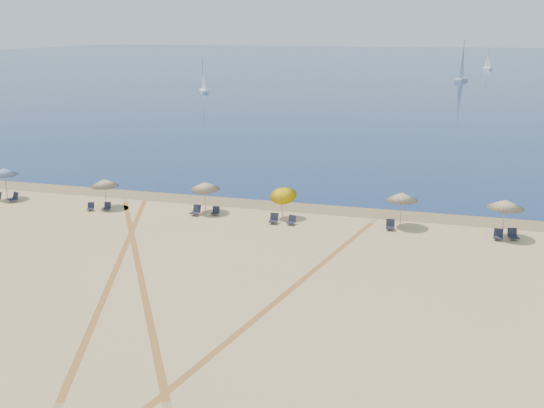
{
  "coord_description": "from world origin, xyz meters",
  "views": [
    {
      "loc": [
        10.17,
        -18.37,
        13.25
      ],
      "look_at": [
        0.0,
        20.0,
        1.3
      ],
      "focal_mm": 38.78,
      "sensor_mm": 36.0,
      "label": 1
    }
  ],
  "objects_px": {
    "chair_1": "(14,198)",
    "chair_4": "(196,211)",
    "chair_9": "(498,235)",
    "umbrella_0": "(4,172)",
    "umbrella_4": "(402,196)",
    "chair_3": "(107,207)",
    "chair_10": "(513,235)",
    "sailboat_2": "(203,82)",
    "chair_6": "(274,219)",
    "chair_7": "(292,221)",
    "sailboat_1": "(462,69)",
    "umbrella_1": "(104,183)",
    "sailboat_0": "(488,63)",
    "chair_2": "(91,207)",
    "chair_8": "(390,225)",
    "umbrella_5": "(506,204)",
    "umbrella_3": "(283,193)",
    "umbrella_2": "(205,186)",
    "chair_5": "(216,211)"
  },
  "relations": [
    {
      "from": "chair_1",
      "to": "chair_4",
      "type": "relative_size",
      "value": 1.1
    },
    {
      "from": "chair_4",
      "to": "chair_9",
      "type": "height_order",
      "value": "chair_4"
    },
    {
      "from": "umbrella_0",
      "to": "umbrella_4",
      "type": "height_order",
      "value": "umbrella_0"
    },
    {
      "from": "chair_3",
      "to": "chair_9",
      "type": "relative_size",
      "value": 0.92
    },
    {
      "from": "umbrella_0",
      "to": "chair_10",
      "type": "bearing_deg",
      "value": 0.43
    },
    {
      "from": "sailboat_2",
      "to": "chair_6",
      "type": "bearing_deg",
      "value": -98.73
    },
    {
      "from": "chair_7",
      "to": "sailboat_2",
      "type": "bearing_deg",
      "value": 125.7
    },
    {
      "from": "umbrella_4",
      "to": "chair_9",
      "type": "relative_size",
      "value": 3.46
    },
    {
      "from": "chair_1",
      "to": "sailboat_1",
      "type": "relative_size",
      "value": 0.09
    },
    {
      "from": "chair_9",
      "to": "umbrella_1",
      "type": "bearing_deg",
      "value": -175.42
    },
    {
      "from": "sailboat_0",
      "to": "chair_1",
      "type": "bearing_deg",
      "value": -135.8
    },
    {
      "from": "chair_10",
      "to": "sailboat_2",
      "type": "distance_m",
      "value": 96.06
    },
    {
      "from": "chair_2",
      "to": "chair_8",
      "type": "xyz_separation_m",
      "value": [
        22.21,
        1.32,
        0.05
      ]
    },
    {
      "from": "umbrella_5",
      "to": "chair_8",
      "type": "bearing_deg",
      "value": -177.53
    },
    {
      "from": "umbrella_4",
      "to": "chair_8",
      "type": "distance_m",
      "value": 2.14
    },
    {
      "from": "chair_4",
      "to": "chair_7",
      "type": "height_order",
      "value": "chair_4"
    },
    {
      "from": "umbrella_3",
      "to": "chair_10",
      "type": "distance_m",
      "value": 15.65
    },
    {
      "from": "umbrella_1",
      "to": "chair_4",
      "type": "height_order",
      "value": "umbrella_1"
    },
    {
      "from": "umbrella_0",
      "to": "chair_2",
      "type": "relative_size",
      "value": 3.74
    },
    {
      "from": "umbrella_3",
      "to": "chair_8",
      "type": "height_order",
      "value": "umbrella_3"
    },
    {
      "from": "umbrella_5",
      "to": "chair_2",
      "type": "relative_size",
      "value": 3.79
    },
    {
      "from": "umbrella_4",
      "to": "sailboat_0",
      "type": "xyz_separation_m",
      "value": [
        19.27,
        171.81,
        -0.18
      ]
    },
    {
      "from": "umbrella_2",
      "to": "chair_3",
      "type": "bearing_deg",
      "value": -169.21
    },
    {
      "from": "chair_5",
      "to": "chair_8",
      "type": "distance_m",
      "value": 12.68
    },
    {
      "from": "umbrella_4",
      "to": "chair_9",
      "type": "height_order",
      "value": "umbrella_4"
    },
    {
      "from": "sailboat_0",
      "to": "chair_8",
      "type": "bearing_deg",
      "value": -126.51
    },
    {
      "from": "chair_1",
      "to": "chair_5",
      "type": "distance_m",
      "value": 16.71
    },
    {
      "from": "chair_2",
      "to": "sailboat_2",
      "type": "height_order",
      "value": "sailboat_2"
    },
    {
      "from": "umbrella_1",
      "to": "sailboat_2",
      "type": "relative_size",
      "value": 0.33
    },
    {
      "from": "chair_2",
      "to": "chair_3",
      "type": "xyz_separation_m",
      "value": [
        1.18,
        0.37,
        -0.0
      ]
    },
    {
      "from": "chair_3",
      "to": "sailboat_1",
      "type": "bearing_deg",
      "value": 63.79
    },
    {
      "from": "umbrella_5",
      "to": "chair_5",
      "type": "distance_m",
      "value": 20.0
    },
    {
      "from": "chair_5",
      "to": "chair_7",
      "type": "bearing_deg",
      "value": -7.13
    },
    {
      "from": "chair_5",
      "to": "sailboat_2",
      "type": "bearing_deg",
      "value": 111.31
    },
    {
      "from": "chair_5",
      "to": "umbrella_0",
      "type": "bearing_deg",
      "value": -179.65
    },
    {
      "from": "chair_1",
      "to": "chair_7",
      "type": "height_order",
      "value": "chair_1"
    },
    {
      "from": "chair_4",
      "to": "sailboat_1",
      "type": "height_order",
      "value": "sailboat_1"
    },
    {
      "from": "chair_1",
      "to": "chair_10",
      "type": "distance_m",
      "value": 37.23
    },
    {
      "from": "chair_5",
      "to": "chair_6",
      "type": "relative_size",
      "value": 0.88
    },
    {
      "from": "chair_4",
      "to": "chair_6",
      "type": "distance_m",
      "value": 6.04
    },
    {
      "from": "sailboat_0",
      "to": "sailboat_1",
      "type": "bearing_deg",
      "value": -131.52
    },
    {
      "from": "umbrella_4",
      "to": "sailboat_0",
      "type": "height_order",
      "value": "sailboat_0"
    },
    {
      "from": "chair_2",
      "to": "umbrella_1",
      "type": "bearing_deg",
      "value": 35.78
    },
    {
      "from": "chair_3",
      "to": "sailboat_0",
      "type": "distance_m",
      "value": 178.37
    },
    {
      "from": "chair_3",
      "to": "sailboat_2",
      "type": "xyz_separation_m",
      "value": [
        -23.79,
        81.31,
        1.87
      ]
    },
    {
      "from": "chair_3",
      "to": "umbrella_4",
      "type": "bearing_deg",
      "value": -7.52
    },
    {
      "from": "chair_2",
      "to": "chair_3",
      "type": "relative_size",
      "value": 1.04
    },
    {
      "from": "umbrella_0",
      "to": "umbrella_4",
      "type": "bearing_deg",
      "value": 2.01
    },
    {
      "from": "chair_5",
      "to": "chair_7",
      "type": "relative_size",
      "value": 0.88
    },
    {
      "from": "chair_6",
      "to": "chair_9",
      "type": "distance_m",
      "value": 14.99
    }
  ]
}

